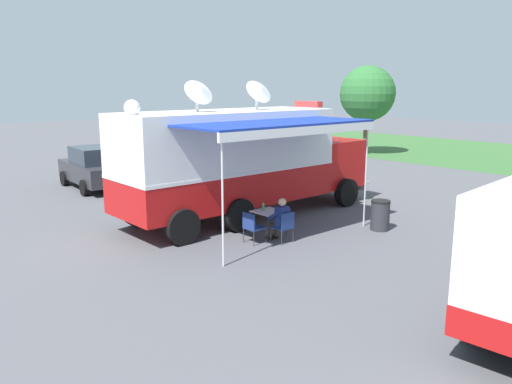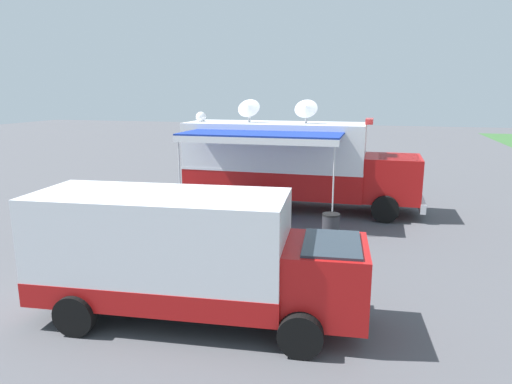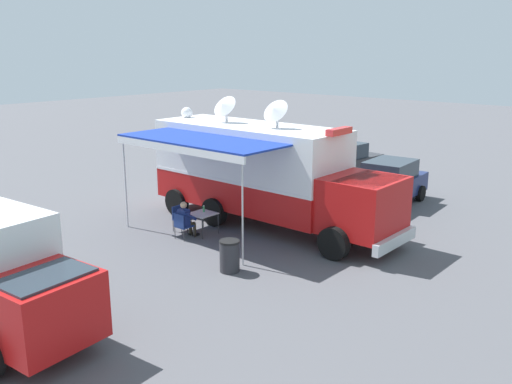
{
  "view_description": "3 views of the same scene",
  "coord_description": "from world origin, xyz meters",
  "px_view_note": "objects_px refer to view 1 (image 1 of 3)",
  "views": [
    {
      "loc": [
        12.68,
        -9.86,
        4.27
      ],
      "look_at": [
        1.13,
        0.24,
        1.07
      ],
      "focal_mm": 35.93,
      "sensor_mm": 36.0,
      "label": 1
    },
    {
      "loc": [
        18.15,
        4.05,
        4.72
      ],
      "look_at": [
        1.83,
        -0.31,
        1.0
      ],
      "focal_mm": 32.01,
      "sensor_mm": 36.0,
      "label": 2
    },
    {
      "loc": [
        14.47,
        12.8,
        6.05
      ],
      "look_at": [
        0.11,
        0.42,
        1.16
      ],
      "focal_mm": 38.91,
      "sensor_mm": 36.0,
      "label": 3
    }
  ],
  "objects_px": {
    "car_far_corner": "(95,168)",
    "water_bottle": "(263,207)",
    "trash_bin": "(380,215)",
    "car_behind_truck": "(202,166)",
    "command_truck": "(246,158)",
    "folding_table": "(269,213)",
    "folding_chair_at_table": "(285,225)",
    "seated_responder": "(280,219)",
    "folding_chair_beside_table": "(252,225)"
  },
  "relations": [
    {
      "from": "folding_table",
      "to": "folding_chair_at_table",
      "type": "distance_m",
      "value": 0.83
    },
    {
      "from": "water_bottle",
      "to": "seated_responder",
      "type": "height_order",
      "value": "seated_responder"
    },
    {
      "from": "command_truck",
      "to": "water_bottle",
      "type": "height_order",
      "value": "command_truck"
    },
    {
      "from": "trash_bin",
      "to": "car_behind_truck",
      "type": "distance_m",
      "value": 9.25
    },
    {
      "from": "command_truck",
      "to": "folding_chair_at_table",
      "type": "distance_m",
      "value": 3.43
    },
    {
      "from": "command_truck",
      "to": "car_behind_truck",
      "type": "height_order",
      "value": "command_truck"
    },
    {
      "from": "trash_bin",
      "to": "folding_chair_at_table",
      "type": "bearing_deg",
      "value": -107.55
    },
    {
      "from": "command_truck",
      "to": "folding_chair_at_table",
      "type": "relative_size",
      "value": 10.92
    },
    {
      "from": "trash_bin",
      "to": "folding_chair_beside_table",
      "type": "bearing_deg",
      "value": -111.95
    },
    {
      "from": "command_truck",
      "to": "trash_bin",
      "type": "relative_size",
      "value": 10.44
    },
    {
      "from": "folding_chair_at_table",
      "to": "car_far_corner",
      "type": "height_order",
      "value": "car_far_corner"
    },
    {
      "from": "command_truck",
      "to": "water_bottle",
      "type": "distance_m",
      "value": 2.49
    },
    {
      "from": "command_truck",
      "to": "seated_responder",
      "type": "height_order",
      "value": "command_truck"
    },
    {
      "from": "car_far_corner",
      "to": "water_bottle",
      "type": "bearing_deg",
      "value": 4.05
    },
    {
      "from": "command_truck",
      "to": "car_far_corner",
      "type": "xyz_separation_m",
      "value": [
        -7.85,
        -1.7,
        -1.07
      ]
    },
    {
      "from": "command_truck",
      "to": "folding_chair_beside_table",
      "type": "height_order",
      "value": "command_truck"
    },
    {
      "from": "water_bottle",
      "to": "car_behind_truck",
      "type": "height_order",
      "value": "car_behind_truck"
    },
    {
      "from": "command_truck",
      "to": "water_bottle",
      "type": "relative_size",
      "value": 42.4
    },
    {
      "from": "folding_table",
      "to": "folding_chair_at_table",
      "type": "relative_size",
      "value": 0.92
    },
    {
      "from": "command_truck",
      "to": "folding_table",
      "type": "bearing_deg",
      "value": -23.53
    },
    {
      "from": "folding_chair_beside_table",
      "to": "trash_bin",
      "type": "distance_m",
      "value": 4.06
    },
    {
      "from": "folding_table",
      "to": "car_far_corner",
      "type": "relative_size",
      "value": 0.19
    },
    {
      "from": "seated_responder",
      "to": "trash_bin",
      "type": "relative_size",
      "value": 1.37
    },
    {
      "from": "folding_chair_beside_table",
      "to": "trash_bin",
      "type": "bearing_deg",
      "value": 68.05
    },
    {
      "from": "seated_responder",
      "to": "folding_chair_at_table",
      "type": "bearing_deg",
      "value": -0.16
    },
    {
      "from": "seated_responder",
      "to": "folding_chair_beside_table",
      "type": "bearing_deg",
      "value": -117.09
    },
    {
      "from": "folding_table",
      "to": "car_behind_truck",
      "type": "distance_m",
      "value": 8.03
    },
    {
      "from": "folding_table",
      "to": "trash_bin",
      "type": "distance_m",
      "value": 3.42
    },
    {
      "from": "water_bottle",
      "to": "trash_bin",
      "type": "distance_m",
      "value": 3.58
    },
    {
      "from": "water_bottle",
      "to": "trash_bin",
      "type": "xyz_separation_m",
      "value": [
        1.91,
        3.0,
        -0.38
      ]
    },
    {
      "from": "car_behind_truck",
      "to": "car_far_corner",
      "type": "bearing_deg",
      "value": -124.1
    },
    {
      "from": "command_truck",
      "to": "folding_table",
      "type": "height_order",
      "value": "command_truck"
    },
    {
      "from": "car_behind_truck",
      "to": "water_bottle",
      "type": "bearing_deg",
      "value": -22.28
    },
    {
      "from": "folding_chair_at_table",
      "to": "car_behind_truck",
      "type": "relative_size",
      "value": 0.2
    },
    {
      "from": "folding_chair_beside_table",
      "to": "car_behind_truck",
      "type": "height_order",
      "value": "car_behind_truck"
    },
    {
      "from": "command_truck",
      "to": "car_far_corner",
      "type": "bearing_deg",
      "value": -167.76
    },
    {
      "from": "folding_table",
      "to": "folding_chair_beside_table",
      "type": "xyz_separation_m",
      "value": [
        0.25,
        -0.85,
        -0.16
      ]
    },
    {
      "from": "water_bottle",
      "to": "car_behind_truck",
      "type": "relative_size",
      "value": 0.05
    },
    {
      "from": "trash_bin",
      "to": "seated_responder",
      "type": "bearing_deg",
      "value": -110.71
    },
    {
      "from": "car_far_corner",
      "to": "car_behind_truck",
      "type": "bearing_deg",
      "value": 55.9
    },
    {
      "from": "water_bottle",
      "to": "folding_chair_at_table",
      "type": "height_order",
      "value": "water_bottle"
    },
    {
      "from": "car_behind_truck",
      "to": "command_truck",
      "type": "bearing_deg",
      "value": -20.49
    },
    {
      "from": "folding_table",
      "to": "water_bottle",
      "type": "xyz_separation_m",
      "value": [
        -0.14,
        -0.08,
        0.16
      ]
    },
    {
      "from": "command_truck",
      "to": "car_far_corner",
      "type": "distance_m",
      "value": 8.1
    },
    {
      "from": "folding_table",
      "to": "car_behind_truck",
      "type": "bearing_deg",
      "value": 158.63
    },
    {
      "from": "folding_chair_beside_table",
      "to": "car_behind_truck",
      "type": "bearing_deg",
      "value": 153.96
    },
    {
      "from": "water_bottle",
      "to": "folding_chair_beside_table",
      "type": "relative_size",
      "value": 0.26
    },
    {
      "from": "car_behind_truck",
      "to": "car_far_corner",
      "type": "height_order",
      "value": "same"
    },
    {
      "from": "car_far_corner",
      "to": "folding_chair_beside_table",
      "type": "bearing_deg",
      "value": -0.42
    },
    {
      "from": "water_bottle",
      "to": "seated_responder",
      "type": "relative_size",
      "value": 0.18
    }
  ]
}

